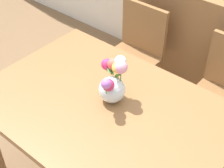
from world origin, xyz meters
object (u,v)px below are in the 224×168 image
dresser (206,45)px  flower_vase (113,82)px  dining_table (104,116)px  chair_right (224,92)px  chair_left (135,51)px

dresser → flower_vase: 1.32m
dining_table → dresser: (0.00, 1.33, -0.17)m
dining_table → chair_right: bearing=64.8°
chair_left → dresser: (0.40, 0.48, -0.02)m
flower_vase → dining_table: bearing=-96.1°
dining_table → dresser: 1.34m
chair_left → dresser: bearing=-129.8°
flower_vase → dresser: bearing=90.2°
dining_table → flower_vase: bearing=83.9°
dining_table → chair_left: chair_left is taller
chair_left → dresser: dresser is taller
dining_table → flower_vase: 0.23m
dresser → flower_vase: (0.00, -1.26, 0.39)m
dining_table → flower_vase: (0.01, 0.07, 0.22)m
chair_right → flower_vase: flower_vase is taller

